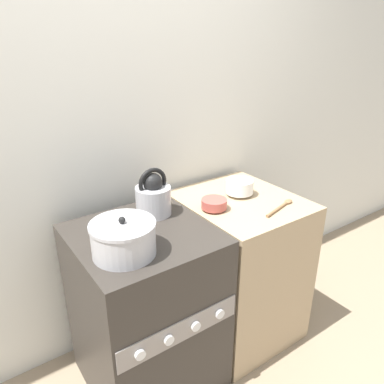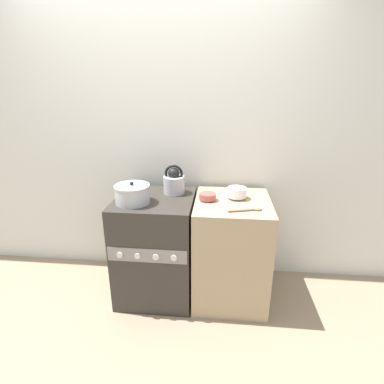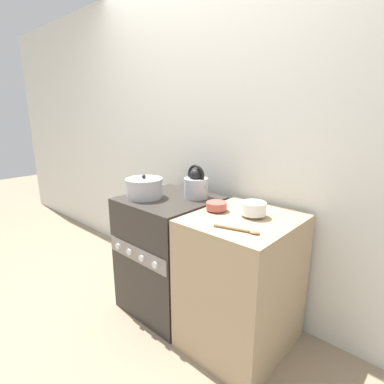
{
  "view_description": "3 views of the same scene",
  "coord_description": "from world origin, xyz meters",
  "px_view_note": "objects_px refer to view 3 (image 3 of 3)",
  "views": [
    {
      "loc": [
        -0.65,
        -1.01,
        1.7
      ],
      "look_at": [
        0.28,
        0.32,
        0.99
      ],
      "focal_mm": 35.0,
      "sensor_mm": 36.0,
      "label": 1
    },
    {
      "loc": [
        0.51,
        -1.84,
        1.7
      ],
      "look_at": [
        0.3,
        0.31,
        0.93
      ],
      "focal_mm": 28.0,
      "sensor_mm": 36.0,
      "label": 2
    },
    {
      "loc": [
        1.5,
        -1.1,
        1.46
      ],
      "look_at": [
        0.25,
        0.27,
        0.96
      ],
      "focal_mm": 28.0,
      "sensor_mm": 36.0,
      "label": 3
    }
  ],
  "objects_px": {
    "cooking_pot": "(144,188)",
    "enamel_bowl": "(253,208)",
    "stove": "(170,253)",
    "small_ceramic_bowl": "(217,206)",
    "kettle": "(196,185)"
  },
  "relations": [
    {
      "from": "cooking_pot",
      "to": "enamel_bowl",
      "type": "bearing_deg",
      "value": 13.34
    },
    {
      "from": "stove",
      "to": "enamel_bowl",
      "type": "relative_size",
      "value": 5.81
    },
    {
      "from": "cooking_pot",
      "to": "enamel_bowl",
      "type": "height_order",
      "value": "cooking_pot"
    },
    {
      "from": "cooking_pot",
      "to": "small_ceramic_bowl",
      "type": "xyz_separation_m",
      "value": [
        0.55,
        0.12,
        -0.04
      ]
    },
    {
      "from": "stove",
      "to": "small_ceramic_bowl",
      "type": "relative_size",
      "value": 6.65
    },
    {
      "from": "kettle",
      "to": "enamel_bowl",
      "type": "height_order",
      "value": "kettle"
    },
    {
      "from": "stove",
      "to": "cooking_pot",
      "type": "relative_size",
      "value": 3.29
    },
    {
      "from": "stove",
      "to": "enamel_bowl",
      "type": "distance_m",
      "value": 0.8
    },
    {
      "from": "enamel_bowl",
      "to": "small_ceramic_bowl",
      "type": "relative_size",
      "value": 1.15
    },
    {
      "from": "stove",
      "to": "kettle",
      "type": "xyz_separation_m",
      "value": [
        0.14,
        0.14,
        0.53
      ]
    },
    {
      "from": "cooking_pot",
      "to": "enamel_bowl",
      "type": "distance_m",
      "value": 0.8
    },
    {
      "from": "stove",
      "to": "cooking_pot",
      "type": "xyz_separation_m",
      "value": [
        -0.14,
        -0.11,
        0.5
      ]
    },
    {
      "from": "cooking_pot",
      "to": "enamel_bowl",
      "type": "xyz_separation_m",
      "value": [
        0.78,
        0.19,
        -0.03
      ]
    },
    {
      "from": "stove",
      "to": "enamel_bowl",
      "type": "xyz_separation_m",
      "value": [
        0.64,
        0.08,
        0.48
      ]
    },
    {
      "from": "stove",
      "to": "kettle",
      "type": "relative_size",
      "value": 3.65
    }
  ]
}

